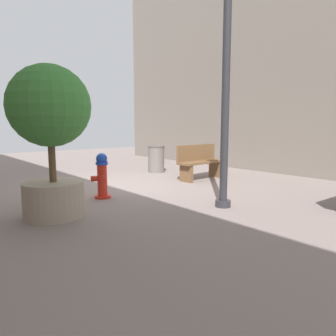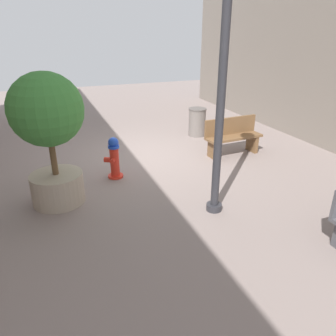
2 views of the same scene
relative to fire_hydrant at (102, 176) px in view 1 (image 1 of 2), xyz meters
name	(u,v)px [view 1 (image 1 of 2)]	position (x,y,z in m)	size (l,w,h in m)	color
ground_plane	(114,185)	(-0.88, -1.03, -0.46)	(23.40, 23.40, 0.00)	gray
building_facade_left	(330,24)	(-6.08, 1.67, 3.73)	(0.70, 18.00, 8.39)	slate
fire_hydrant	(102,176)	(0.00, 0.00, 0.00)	(0.39, 0.41, 0.92)	red
bench_near	(200,162)	(-3.17, -0.32, 0.03)	(1.54, 0.53, 0.95)	brown
planter_tree	(50,126)	(1.24, 0.71, 1.01)	(1.27, 1.27, 2.41)	tan
street_lamp	(226,58)	(-1.35, 2.05, 2.15)	(0.36, 0.36, 4.25)	#2D2D33
trash_bin	(156,159)	(-3.03, -2.11, -0.04)	(0.54, 0.54, 0.84)	slate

